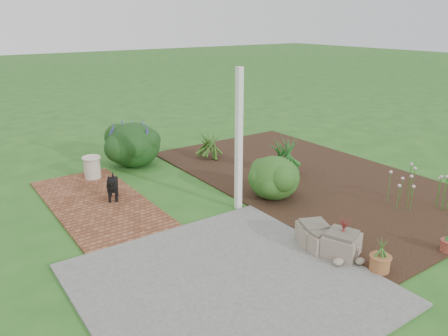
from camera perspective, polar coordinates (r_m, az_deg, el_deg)
ground at (r=7.66m, az=0.49°, el=-6.04°), size 80.00×80.00×0.00m
concrete_patio at (r=5.77m, az=0.44°, el=-14.92°), size 3.50×3.50×0.04m
brick_path at (r=8.40m, az=-16.15°, el=-4.35°), size 1.60×3.50×0.04m
garden_bed at (r=9.53m, az=11.06°, el=-1.16°), size 4.00×7.00×0.03m
veranda_post at (r=7.47m, az=1.95°, el=3.52°), size 0.10×0.10×2.50m
stone_trough_near at (r=6.61m, az=12.19°, el=-9.14°), size 0.44×0.44×0.27m
stone_trough_mid at (r=6.50m, az=15.07°, el=-9.70°), size 0.60×0.60×0.31m
stone_trough_far at (r=6.73m, az=11.63°, el=-8.46°), size 0.57×0.57×0.29m
black_dog at (r=8.27m, az=-14.38°, el=-2.13°), size 0.34×0.56×0.51m
cream_ceramic_urn at (r=9.58m, az=-16.84°, el=0.06°), size 0.42×0.42×0.45m
evergreen_shrub at (r=8.20m, az=6.53°, el=-1.14°), size 1.20×1.20×0.81m
agapanthus_clump_back at (r=9.45m, az=7.94°, el=2.03°), size 1.36×1.36×0.97m
agapanthus_clump_front at (r=10.49m, az=-2.03°, el=3.33°), size 1.02×1.02×0.76m
pink_flower_patch at (r=8.49m, az=24.21°, el=-2.53°), size 1.39×1.39×0.68m
terracotta_pot_bronze at (r=6.56m, az=15.14°, el=-9.89°), size 0.38×0.38×0.24m
terracotta_pot_small_left at (r=7.20m, az=27.26°, el=-9.01°), size 0.27×0.27×0.17m
terracotta_pot_small_right at (r=6.32m, az=19.69°, el=-11.62°), size 0.34×0.34×0.22m
purple_flowering_bush at (r=10.22m, az=-11.75°, el=3.12°), size 1.24×1.24×1.03m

